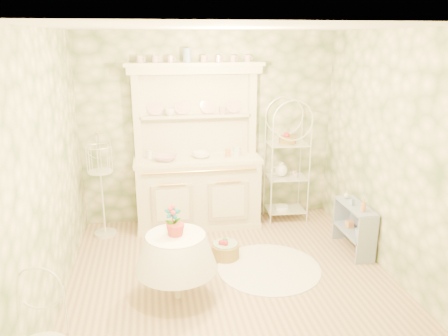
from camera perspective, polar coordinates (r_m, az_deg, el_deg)
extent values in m
plane|color=tan|center=(5.09, 0.97, -14.15)|extent=(3.60, 3.60, 0.00)
plane|color=white|center=(4.37, 1.15, 17.91)|extent=(3.60, 3.60, 0.00)
plane|color=#F6E6C0|center=(4.58, -21.68, -0.45)|extent=(3.60, 3.60, 0.00)
plane|color=#F6E6C0|center=(5.18, 21.04, 1.50)|extent=(3.60, 3.60, 0.00)
plane|color=#F6E6C0|center=(6.27, -1.98, 5.12)|extent=(3.60, 3.60, 0.00)
plane|color=#F6E6C0|center=(2.90, 7.66, -9.11)|extent=(3.60, 3.60, 0.00)
cube|color=#EBE3C4|center=(6.02, -3.49, 2.61)|extent=(1.87, 0.61, 2.29)
cube|color=white|center=(6.35, 8.22, 1.22)|extent=(0.60, 0.45, 1.86)
cube|color=#93A0BB|center=(5.79, 16.58, -7.76)|extent=(0.32, 0.68, 0.56)
cylinder|color=white|center=(4.62, -6.19, -13.07)|extent=(0.68, 0.68, 0.65)
cube|color=white|center=(6.02, -15.75, -1.69)|extent=(0.39, 0.39, 1.55)
cylinder|color=#A48640|center=(5.45, 0.17, -10.71)|extent=(0.38, 0.38, 0.20)
cylinder|color=white|center=(5.29, 5.88, -12.86)|extent=(1.33, 1.33, 0.01)
imported|color=white|center=(5.95, -7.63, 1.04)|extent=(0.38, 0.38, 0.07)
imported|color=white|center=(6.05, -2.97, 1.44)|extent=(0.27, 0.27, 0.08)
imported|color=white|center=(6.06, -7.08, 7.10)|extent=(0.14, 0.14, 0.10)
imported|color=white|center=(6.13, -0.17, 7.34)|extent=(0.13, 0.13, 0.10)
imported|color=#3F7238|center=(4.38, -6.67, -7.10)|extent=(0.17, 0.12, 0.31)
imported|color=#D0884C|center=(5.46, 17.76, -4.78)|extent=(0.07, 0.07, 0.16)
imported|color=#89A0CD|center=(5.63, 16.36, -4.33)|extent=(0.06, 0.06, 0.11)
imported|color=silver|center=(5.86, 15.69, -3.50)|extent=(0.09, 0.09, 0.10)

